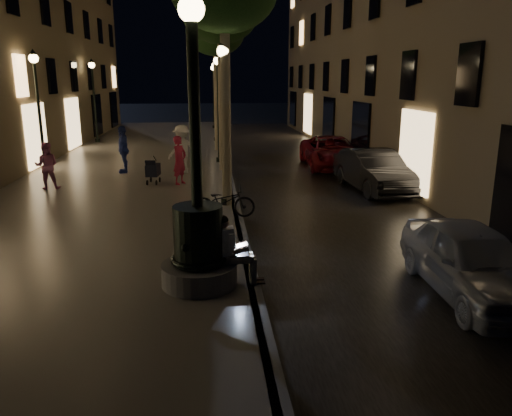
{
  "coord_description": "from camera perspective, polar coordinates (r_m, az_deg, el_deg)",
  "views": [
    {
      "loc": [
        -0.77,
        -6.69,
        3.91
      ],
      "look_at": [
        0.15,
        3.0,
        1.37
      ],
      "focal_mm": 35.0,
      "sensor_mm": 36.0,
      "label": 1
    }
  ],
  "objects": [
    {
      "name": "promenade",
      "position": [
        22.26,
        -13.73,
        4.34
      ],
      "size": [
        8.0,
        45.0,
        0.2
      ],
      "primitive_type": "cube",
      "color": "slate",
      "rests_on": "ground"
    },
    {
      "name": "ground",
      "position": [
        22.06,
        -3.35,
        4.38
      ],
      "size": [
        120.0,
        120.0,
        0.0
      ],
      "primitive_type": "plane",
      "color": "black",
      "rests_on": "ground"
    },
    {
      "name": "bicycle",
      "position": [
        13.66,
        -3.72,
        0.76
      ],
      "size": [
        1.74,
        0.67,
        0.9
      ],
      "primitive_type": "imported",
      "rotation": [
        0.0,
        0.0,
        1.53
      ],
      "color": "black",
      "rests_on": "promenade"
    },
    {
      "name": "tree_second",
      "position": [
        20.84,
        -4.11,
        21.26
      ],
      "size": [
        3.0,
        3.0,
        7.4
      ],
      "color": "#6B604C",
      "rests_on": "promenade"
    },
    {
      "name": "seated_man_laptop",
      "position": [
        9.21,
        -2.76,
        -4.51
      ],
      "size": [
        0.94,
        0.32,
        1.31
      ],
      "color": "gray",
      "rests_on": "promenade"
    },
    {
      "name": "lamp_curb_c",
      "position": [
        30.71,
        -4.68,
        13.31
      ],
      "size": [
        0.36,
        0.36,
        4.81
      ],
      "color": "black",
      "rests_on": "promenade"
    },
    {
      "name": "lamp_left_c",
      "position": [
        31.41,
        -18.07,
        12.69
      ],
      "size": [
        0.36,
        0.36,
        4.81
      ],
      "color": "black",
      "rests_on": "promenade"
    },
    {
      "name": "lamp_curb_a",
      "position": [
        14.72,
        -3.67,
        11.95
      ],
      "size": [
        0.36,
        0.36,
        4.81
      ],
      "color": "black",
      "rests_on": "promenade"
    },
    {
      "name": "tree_third",
      "position": [
        26.79,
        -4.67,
        19.34
      ],
      "size": [
        3.0,
        3.0,
        7.2
      ],
      "color": "#6B604C",
      "rests_on": "promenade"
    },
    {
      "name": "lamp_curb_d",
      "position": [
        38.7,
        -4.87,
        13.57
      ],
      "size": [
        0.36,
        0.36,
        4.81
      ],
      "color": "black",
      "rests_on": "promenade"
    },
    {
      "name": "building_right",
      "position": [
        27.18,
        19.36,
        21.44
      ],
      "size": [
        8.0,
        36.0,
        15.0
      ],
      "primitive_type": "cube",
      "color": "#76664A",
      "rests_on": "ground"
    },
    {
      "name": "car_third",
      "position": [
        22.75,
        8.64,
        6.32
      ],
      "size": [
        2.49,
        5.08,
        1.39
      ],
      "primitive_type": "imported",
      "rotation": [
        0.0,
        0.0,
        -0.04
      ],
      "color": "maroon",
      "rests_on": "ground"
    },
    {
      "name": "car_second",
      "position": [
        18.24,
        13.31,
        4.18
      ],
      "size": [
        1.93,
        4.56,
        1.46
      ],
      "primitive_type": "imported",
      "rotation": [
        0.0,
        0.0,
        0.09
      ],
      "color": "black",
      "rests_on": "ground"
    },
    {
      "name": "cobble_lane",
      "position": [
        22.36,
        4.37,
        4.53
      ],
      "size": [
        6.0,
        45.0,
        0.02
      ],
      "primitive_type": "cube",
      "color": "black",
      "rests_on": "ground"
    },
    {
      "name": "tree_far",
      "position": [
        32.8,
        -4.71,
        18.98
      ],
      "size": [
        3.0,
        3.0,
        7.5
      ],
      "color": "#6B604C",
      "rests_on": "promenade"
    },
    {
      "name": "stroller",
      "position": [
        18.41,
        -11.69,
        4.26
      ],
      "size": [
        0.5,
        0.99,
        1.0
      ],
      "rotation": [
        0.0,
        0.0,
        -0.13
      ],
      "color": "black",
      "rests_on": "promenade"
    },
    {
      "name": "curb_strip",
      "position": [
        22.04,
        -3.36,
        4.63
      ],
      "size": [
        0.25,
        45.0,
        0.2
      ],
      "primitive_type": "cube",
      "color": "#59595B",
      "rests_on": "ground"
    },
    {
      "name": "car_front",
      "position": [
        10.02,
        23.48,
        -5.55
      ],
      "size": [
        1.69,
        3.96,
        1.33
      ],
      "primitive_type": "imported",
      "rotation": [
        0.0,
        0.0,
        -0.03
      ],
      "color": "#B9BCC1",
      "rests_on": "ground"
    },
    {
      "name": "pedestrian_pink",
      "position": [
        18.58,
        -22.8,
        4.48
      ],
      "size": [
        0.85,
        0.7,
        1.61
      ],
      "primitive_type": "imported",
      "rotation": [
        0.0,
        0.0,
        3.26
      ],
      "color": "#C2669B",
      "rests_on": "promenade"
    },
    {
      "name": "lamp_curb_b",
      "position": [
        22.71,
        -4.35,
        12.87
      ],
      "size": [
        0.36,
        0.36,
        4.81
      ],
      "color": "black",
      "rests_on": "promenade"
    },
    {
      "name": "pedestrian_red",
      "position": [
        18.12,
        -8.73,
        5.42
      ],
      "size": [
        0.7,
        0.76,
        1.73
      ],
      "primitive_type": "imported",
      "rotation": [
        0.0,
        0.0,
        0.98
      ],
      "color": "#C02645",
      "rests_on": "promenade"
    },
    {
      "name": "pedestrian_white",
      "position": [
        20.26,
        -8.43,
        6.65
      ],
      "size": [
        1.42,
        1.29,
        1.92
      ],
      "primitive_type": "imported",
      "rotation": [
        0.0,
        0.0,
        3.75
      ],
      "color": "white",
      "rests_on": "promenade"
    },
    {
      "name": "fountain_lamppost",
      "position": [
        9.11,
        -6.63,
        -2.74
      ],
      "size": [
        1.4,
        1.4,
        5.21
      ],
      "color": "#59595B",
      "rests_on": "promenade"
    },
    {
      "name": "pedestrian_blue",
      "position": [
        20.85,
        -14.92,
        6.5
      ],
      "size": [
        0.56,
        1.14,
        1.89
      ],
      "primitive_type": "imported",
      "rotation": [
        0.0,
        0.0,
        4.8
      ],
      "color": "navy",
      "rests_on": "promenade"
    },
    {
      "name": "lamp_left_b",
      "position": [
        21.74,
        -23.7,
        11.64
      ],
      "size": [
        0.36,
        0.36,
        4.81
      ],
      "color": "black",
      "rests_on": "promenade"
    }
  ]
}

